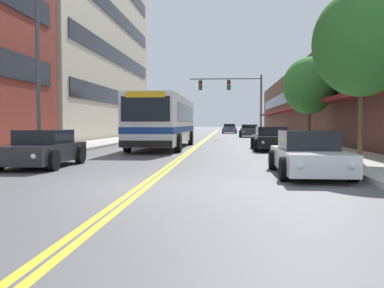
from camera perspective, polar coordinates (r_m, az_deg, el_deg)
The scene contains 18 objects.
ground_plane at distance 46.99m, azimuth 2.28°, elevation 0.97°, with size 240.00×240.00×0.00m, color #565659.
sidewalk_left at distance 47.81m, azimuth -6.21°, elevation 1.09°, with size 3.12×106.00×0.17m.
sidewalk_right at distance 47.22m, azimuth 10.88°, elevation 1.03°, with size 3.12×106.00×0.17m.
centre_line at distance 46.99m, azimuth 2.28°, elevation 0.97°, with size 0.34×106.00×0.01m.
office_tower_left at distance 46.86m, azimuth -17.16°, elevation 15.71°, with size 12.08×29.85×24.14m.
storefront_row_right at distance 48.21m, azimuth 17.80°, elevation 5.22°, with size 9.10×68.00×7.29m.
city_bus at distance 26.27m, azimuth -3.66°, elevation 3.26°, with size 2.94×12.29×3.04m.
car_charcoal_parked_left_near at distance 15.66m, azimuth -19.27°, elevation -0.69°, with size 2.02×4.14×1.28m.
car_champagne_parked_left_far at distance 42.46m, azimuth -3.94°, elevation 1.53°, with size 2.03×4.88×1.18m.
car_white_parked_right_foreground at distance 12.90m, azimuth 15.20°, elevation -1.38°, with size 1.97×4.65×1.29m.
car_black_parked_right_mid at distance 24.34m, azimuth 10.51°, elevation 0.65°, with size 2.10×4.79×1.31m.
car_dark_grey_parked_right_far at distance 46.76m, azimuth 7.65°, elevation 1.73°, with size 2.14×4.54×1.35m.
car_slate_blue_moving_lead at distance 63.77m, azimuth 5.01°, elevation 2.03°, with size 2.15×4.86×1.39m.
traffic_signal_mast at distance 41.36m, azimuth 5.83°, elevation 6.78°, with size 6.92×0.38×6.10m.
street_lamp_left_near at distance 17.90m, azimuth -19.00°, elevation 15.05°, with size 2.51×0.28×9.10m.
street_tree_right_near at distance 16.08m, azimuth 21.73°, elevation 12.41°, with size 3.35×3.35×5.93m.
street_tree_right_mid at distance 28.79m, azimuth 15.37°, elevation 7.50°, with size 3.35×3.35×5.60m.
fire_hydrant at distance 20.64m, azimuth 15.77°, elevation 0.15°, with size 0.29×0.21×0.85m.
Camera 1 is at (1.98, -9.92, 1.52)m, focal length 40.00 mm.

